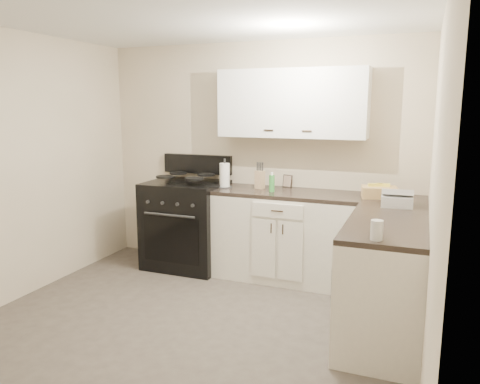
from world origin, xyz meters
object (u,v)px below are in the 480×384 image
at_px(stove, 187,226).
at_px(paper_towel, 225,175).
at_px(countertop_grill, 397,201).
at_px(wicker_basket, 379,192).
at_px(knife_block, 260,180).

bearing_deg(stove, paper_towel, 2.19).
bearing_deg(paper_towel, stove, -177.81).
xyz_separation_m(stove, countertop_grill, (2.27, -0.30, 0.53)).
bearing_deg(wicker_basket, paper_towel, -179.67).
relative_size(knife_block, paper_towel, 0.73).
bearing_deg(stove, countertop_grill, -7.61).
bearing_deg(stove, wicker_basket, 0.74).
bearing_deg(countertop_grill, wicker_basket, 115.58).
relative_size(stove, paper_towel, 3.91).
distance_m(knife_block, wicker_basket, 1.25).
xyz_separation_m(knife_block, wicker_basket, (1.24, -0.07, -0.04)).
bearing_deg(knife_block, wicker_basket, 9.76).
distance_m(stove, countertop_grill, 2.35).
relative_size(wicker_basket, countertop_grill, 1.23).
xyz_separation_m(knife_block, countertop_grill, (1.42, -0.40, -0.05)).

